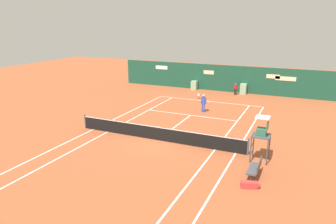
{
  "coord_description": "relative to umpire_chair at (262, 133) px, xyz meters",
  "views": [
    {
      "loc": [
        8.77,
        -17.7,
        7.68
      ],
      "look_at": [
        -1.02,
        3.98,
        0.8
      ],
      "focal_mm": 33.48,
      "sensor_mm": 36.0,
      "label": 1
    }
  ],
  "objects": [
    {
      "name": "umpire_chair",
      "position": [
        0.0,
        0.0,
        0.0
      ],
      "size": [
        1.0,
        1.0,
        2.64
      ],
      "rotation": [
        0.0,
        0.0,
        1.57
      ],
      "color": "#47474C",
      "rests_on": "ground_plane"
    },
    {
      "name": "ball_kid_centre_post",
      "position": [
        -5.03,
        16.24,
        -0.95
      ],
      "size": [
        0.43,
        0.18,
        1.28
      ],
      "rotation": [
        0.0,
        0.0,
        3.2
      ],
      "color": "black",
      "rests_on": "ground_plane"
    },
    {
      "name": "ground_plane",
      "position": [
        -6.77,
        1.11,
        -1.68
      ],
      "size": [
        80.0,
        80.0,
        0.01
      ],
      "color": "#A8512D"
    },
    {
      "name": "player_on_baseline",
      "position": [
        -6.11,
        8.28,
        -0.74
      ],
      "size": [
        0.71,
        0.65,
        1.8
      ],
      "rotation": [
        0.0,
        0.0,
        2.99
      ],
      "color": "blue",
      "rests_on": "ground_plane"
    },
    {
      "name": "tennis_net",
      "position": [
        -6.77,
        0.54,
        -1.17
      ],
      "size": [
        12.1,
        0.1,
        1.07
      ],
      "color": "#4C4C51",
      "rests_on": "ground_plane"
    },
    {
      "name": "sponsor_back_wall",
      "position": [
        -6.78,
        17.51,
        -0.24
      ],
      "size": [
        25.0,
        1.02,
        2.98
      ],
      "color": "#194C38",
      "rests_on": "ground_plane"
    },
    {
      "name": "player_bench",
      "position": [
        0.08,
        -2.04,
        -1.18
      ],
      "size": [
        0.54,
        1.49,
        0.88
      ],
      "rotation": [
        0.0,
        0.0,
        1.57
      ],
      "color": "#38383D",
      "rests_on": "ground_plane"
    },
    {
      "name": "equipment_bag",
      "position": [
        0.11,
        -3.31,
        -1.53
      ],
      "size": [
        0.93,
        0.54,
        0.32
      ],
      "color": "#DB3838",
      "rests_on": "ground_plane"
    },
    {
      "name": "tennis_ball_by_sideline",
      "position": [
        -6.5,
        5.96,
        -1.65
      ],
      "size": [
        0.07,
        0.07,
        0.07
      ],
      "primitive_type": "sphere",
      "color": "#CCE033",
      "rests_on": "ground_plane"
    },
    {
      "name": "tennis_ball_mid_court",
      "position": [
        -2.12,
        4.41,
        -1.65
      ],
      "size": [
        0.07,
        0.07,
        0.07
      ],
      "primitive_type": "sphere",
      "color": "#CCE033",
      "rests_on": "ground_plane"
    }
  ]
}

